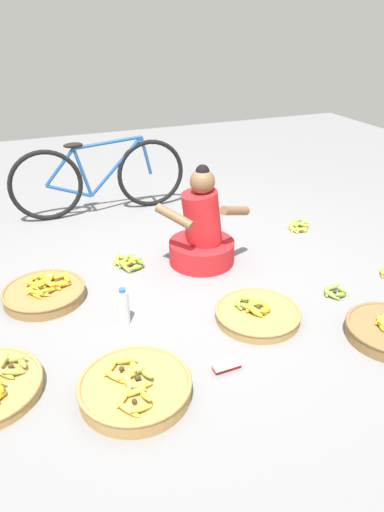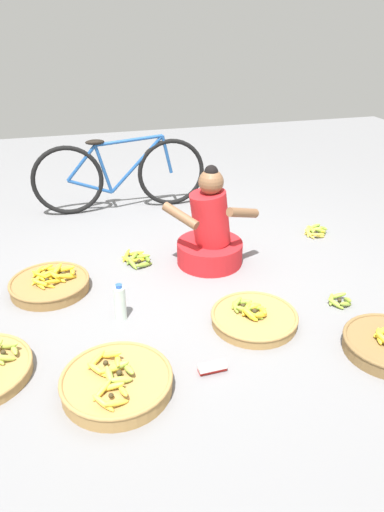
{
  "view_description": "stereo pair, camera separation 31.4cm",
  "coord_description": "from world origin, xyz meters",
  "views": [
    {
      "loc": [
        -1.03,
        -2.78,
        1.81
      ],
      "look_at": [
        0.0,
        -0.2,
        0.35
      ],
      "focal_mm": 33.06,
      "sensor_mm": 36.0,
      "label": 1
    },
    {
      "loc": [
        -0.74,
        -2.88,
        1.81
      ],
      "look_at": [
        0.0,
        -0.2,
        0.35
      ],
      "focal_mm": 33.06,
      "sensor_mm": 36.0,
      "label": 2
    }
  ],
  "objects": [
    {
      "name": "packet_carton_stack",
      "position": [
        -0.08,
        -0.94,
        0.03
      ],
      "size": [
        0.17,
        0.07,
        0.06
      ],
      "color": "red",
      "rests_on": "ground"
    },
    {
      "name": "banana_basket_back_left",
      "position": [
        0.31,
        -0.57,
        0.04
      ],
      "size": [
        0.56,
        0.56,
        0.14
      ],
      "color": "#A87F47",
      "rests_on": "ground"
    },
    {
      "name": "banana_basket_front_center",
      "position": [
        -0.95,
        0.2,
        0.05
      ],
      "size": [
        0.57,
        0.57,
        0.16
      ],
      "color": "olive",
      "rests_on": "ground"
    },
    {
      "name": "loose_bananas_mid_right",
      "position": [
        -0.28,
        0.45,
        0.03
      ],
      "size": [
        0.25,
        0.3,
        0.09
      ],
      "color": "olive",
      "rests_on": "ground"
    },
    {
      "name": "vendor_woman_front",
      "position": [
        0.28,
        0.3,
        0.26
      ],
      "size": [
        0.74,
        0.52,
        0.8
      ],
      "color": "red",
      "rests_on": "ground"
    },
    {
      "name": "ground_plane",
      "position": [
        0.0,
        0.0,
        0.0
      ],
      "size": [
        10.0,
        10.0,
        0.0
      ],
      "primitive_type": "plane",
      "color": "slate"
    },
    {
      "name": "loose_bananas_front_left",
      "position": [
        0.97,
        -0.52,
        0.03
      ],
      "size": [
        0.18,
        0.18,
        0.08
      ],
      "color": "#8CAD38",
      "rests_on": "ground"
    },
    {
      "name": "bicycle_leaning",
      "position": [
        -0.23,
        1.62,
        0.36
      ],
      "size": [
        1.7,
        0.08,
        0.73
      ],
      "color": "black",
      "rests_on": "ground"
    },
    {
      "name": "water_bottle",
      "position": [
        -0.51,
        -0.29,
        0.12
      ],
      "size": [
        0.08,
        0.08,
        0.26
      ],
      "color": "silver",
      "rests_on": "ground"
    },
    {
      "name": "loose_bananas_near_vendor",
      "position": [
        1.37,
        0.56,
        0.03
      ],
      "size": [
        0.23,
        0.23,
        0.09
      ],
      "color": "yellow",
      "rests_on": "ground"
    },
    {
      "name": "banana_basket_mid_left",
      "position": [
        -0.62,
        -0.94,
        0.06
      ],
      "size": [
        0.6,
        0.6,
        0.16
      ],
      "color": "#A87F47",
      "rests_on": "ground"
    }
  ]
}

